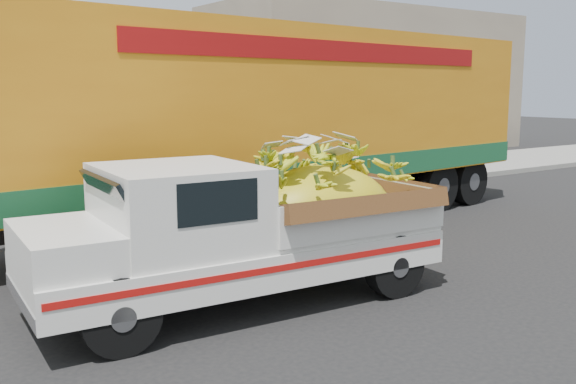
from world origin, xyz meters
TOP-DOWN VIEW (x-y plane):
  - ground at (0.00, 0.00)m, footprint 100.00×100.00m
  - curb at (0.00, 6.20)m, footprint 60.00×0.25m
  - sidewalk at (0.00, 8.30)m, footprint 60.00×4.00m
  - building_right at (14.00, 15.20)m, footprint 14.00×6.00m
  - pickup_truck at (-0.92, 0.22)m, footprint 5.26×2.18m
  - semi_trailer at (1.92, 3.75)m, footprint 12.04×3.86m

SIDE VIEW (x-z plane):
  - ground at x=0.00m, z-range 0.00..0.00m
  - sidewalk at x=0.00m, z-range 0.00..0.14m
  - curb at x=0.00m, z-range 0.00..0.15m
  - pickup_truck at x=-0.92m, z-range 0.07..1.87m
  - semi_trailer at x=1.92m, z-range 0.22..4.02m
  - building_right at x=14.00m, z-range 0.00..6.00m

